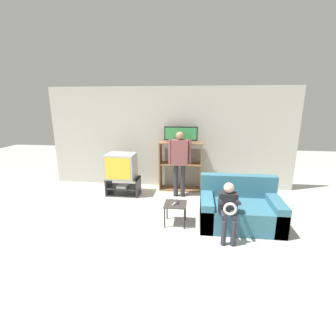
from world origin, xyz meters
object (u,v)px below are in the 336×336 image
Objects in this scene: media_shelf at (180,166)px; remote_control_black at (178,202)px; couch at (239,209)px; remote_control_white at (174,204)px; snack_table at (175,206)px; person_standing_adult at (180,158)px; person_seated_child at (228,207)px; tv_stand at (123,186)px; television_flat at (181,135)px; television_main at (121,166)px.

remote_control_black is at bearing -87.20° from media_shelf.
media_shelf is at bearing 93.56° from remote_control_black.
remote_control_black is at bearing -174.10° from couch.
remote_control_white is (0.02, -1.94, -0.23)m from media_shelf.
snack_table is at bearing -136.69° from remote_control_black.
person_standing_adult is (-1.21, 1.25, 0.66)m from couch.
remote_control_black is at bearing -86.79° from person_standing_adult.
couch is at bearing 6.66° from remote_control_black.
person_seated_child is at bearing -26.51° from remote_control_black.
person_seated_child is at bearing -37.28° from tv_stand.
person_seated_child is (0.95, -2.29, -0.07)m from media_shelf.
television_flat is at bearing 107.95° from remote_control_white.
media_shelf is at bearing 125.27° from couch.
person_seated_child is at bearing -36.91° from television_main.
tv_stand is at bearing -178.02° from person_standing_adult.
television_main is 2.93m from person_seated_child.
person_standing_adult is (0.01, -0.49, -0.48)m from television_flat.
television_flat is at bearing 21.47° from television_main.
media_shelf is 1.32× the size of person_seated_child.
person_standing_adult is (-0.08, 1.37, 0.53)m from remote_control_black.
person_standing_adult is at bearing 117.28° from person_seated_child.
remote_control_black is at bearing -42.17° from tv_stand.
television_flat is at bearing 125.14° from couch.
television_flat is 2.42m from couch.
person_standing_adult is at bearing -88.34° from media_shelf.
person_standing_adult reaches higher than remote_control_white.
television_main reaches higher than tv_stand.
person_seated_child reaches higher than snack_table.
snack_table is 0.28× the size of couch.
couch is 0.92× the size of person_standing_adult.
snack_table is 0.43× the size of person_seated_child.
television_flat reaches higher than media_shelf.
television_main is at bearing -177.82° from person_standing_adult.
media_shelf is at bearing 21.37° from tv_stand.
remote_control_black is 0.10× the size of couch.
television_main is 0.47× the size of couch.
person_standing_adult reaches higher than remote_control_black.
couch is (2.59, -1.20, 0.07)m from tv_stand.
tv_stand is 1.56m from person_standing_adult.
person_seated_child is (0.86, -0.44, 0.15)m from remote_control_black.
snack_table is at bearing -88.61° from person_standing_adult.
television_flat reaches higher than remote_control_black.
television_main is (-0.02, -0.01, 0.52)m from tv_stand.
television_flat reaches higher than tv_stand.
remote_control_white is at bearing -128.51° from remote_control_black.
couch is 0.69m from person_seated_child.
couch is (1.18, 0.16, -0.06)m from snack_table.
remote_control_white is at bearing -89.31° from media_shelf.
tv_stand is 1.53m from media_shelf.
television_flat is 2.04× the size of snack_table.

